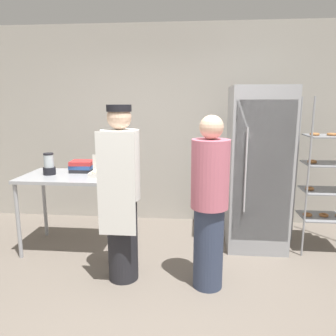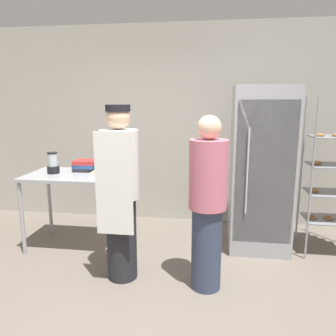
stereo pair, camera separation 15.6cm
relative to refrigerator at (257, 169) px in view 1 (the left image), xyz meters
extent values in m
plane|color=#6B6056|center=(-0.94, -1.48, -0.95)|extent=(14.00, 14.00, 0.00)
cube|color=#ADA89E|center=(-0.94, 0.85, 0.44)|extent=(6.40, 0.12, 2.78)
cube|color=#9EA0A5|center=(0.00, 0.01, 0.00)|extent=(0.68, 0.70, 1.90)
cube|color=gray|center=(0.00, -0.33, 0.02)|extent=(0.63, 0.02, 1.56)
cylinder|color=silver|center=(-0.19, -0.36, 0.05)|extent=(0.02, 0.02, 0.94)
cylinder|color=#93969B|center=(0.50, -0.28, -0.06)|extent=(0.02, 0.02, 1.79)
cylinder|color=#93969B|center=(0.50, 0.16, -0.06)|extent=(0.02, 0.02, 1.79)
cube|color=gray|center=(0.79, -0.06, -0.55)|extent=(0.53, 0.41, 0.01)
torus|color=#AD6B38|center=(0.60, -0.06, -0.53)|extent=(0.11, 0.11, 0.03)
torus|color=#AD6B38|center=(0.79, -0.06, -0.53)|extent=(0.11, 0.11, 0.03)
cube|color=gray|center=(0.79, -0.06, -0.24)|extent=(0.53, 0.41, 0.01)
torus|color=#AD6B38|center=(0.60, -0.06, -0.21)|extent=(0.10, 0.10, 0.03)
cube|color=gray|center=(0.79, -0.06, 0.08)|extent=(0.53, 0.41, 0.01)
torus|color=#AD6B38|center=(0.60, -0.06, 0.10)|extent=(0.10, 0.10, 0.04)
cube|color=gray|center=(0.79, -0.06, 0.40)|extent=(0.53, 0.41, 0.01)
torus|color=#AD6B38|center=(0.60, -0.06, 0.42)|extent=(0.11, 0.11, 0.03)
torus|color=#AD6B38|center=(0.79, -0.06, 0.42)|extent=(0.11, 0.11, 0.03)
cube|color=#9EA0A5|center=(-2.16, -0.30, -0.07)|extent=(1.11, 0.72, 0.04)
cylinder|color=#9EA0A5|center=(-2.68, -0.62, -0.52)|extent=(0.04, 0.04, 0.86)
cylinder|color=#9EA0A5|center=(-1.65, -0.62, -0.52)|extent=(0.04, 0.04, 0.86)
cylinder|color=#9EA0A5|center=(-2.68, 0.02, -0.52)|extent=(0.04, 0.04, 0.86)
cylinder|color=#9EA0A5|center=(-1.65, 0.02, -0.52)|extent=(0.04, 0.04, 0.86)
cube|color=silver|center=(-1.78, -0.34, -0.03)|extent=(0.28, 0.18, 0.05)
cube|color=silver|center=(-1.78, -0.25, 0.09)|extent=(0.27, 0.01, 0.18)
torus|color=beige|center=(-1.85, -0.39, 0.01)|extent=(0.08, 0.08, 0.02)
torus|color=beige|center=(-1.78, -0.39, 0.01)|extent=(0.08, 0.08, 0.02)
torus|color=beige|center=(-1.71, -0.39, 0.01)|extent=(0.08, 0.08, 0.02)
torus|color=beige|center=(-1.85, -0.34, 0.01)|extent=(0.08, 0.08, 0.02)
torus|color=beige|center=(-1.78, -0.34, 0.01)|extent=(0.08, 0.08, 0.02)
torus|color=beige|center=(-1.71, -0.34, 0.01)|extent=(0.08, 0.08, 0.02)
torus|color=beige|center=(-1.85, -0.30, 0.01)|extent=(0.08, 0.08, 0.02)
cylinder|color=black|center=(-2.42, -0.30, -0.01)|extent=(0.14, 0.14, 0.09)
cylinder|color=#B2BCC1|center=(-2.42, -0.30, 0.10)|extent=(0.11, 0.11, 0.15)
cylinder|color=black|center=(-2.42, -0.30, 0.19)|extent=(0.11, 0.11, 0.02)
cube|color=#232328|center=(-2.10, -0.11, -0.03)|extent=(0.27, 0.24, 0.04)
cube|color=#2D5193|center=(-2.10, -0.11, 0.01)|extent=(0.26, 0.23, 0.05)
cube|color=#B72D2D|center=(-2.10, -0.11, 0.05)|extent=(0.27, 0.24, 0.05)
cylinder|color=#232328|center=(-1.42, -0.94, -0.54)|extent=(0.29, 0.29, 0.82)
cylinder|color=silver|center=(-1.42, -0.94, 0.20)|extent=(0.36, 0.36, 0.65)
sphere|color=beige|center=(-1.42, -0.94, 0.64)|extent=(0.22, 0.22, 0.22)
cube|color=white|center=(-1.42, -1.13, 0.05)|extent=(0.34, 0.02, 0.94)
cylinder|color=black|center=(-1.42, -0.94, 0.72)|extent=(0.23, 0.23, 0.06)
cylinder|color=#333D56|center=(-0.59, -1.00, -0.56)|extent=(0.28, 0.28, 0.78)
cylinder|color=#C6667A|center=(-0.59, -1.00, 0.14)|extent=(0.34, 0.34, 0.62)
sphere|color=beige|center=(-0.59, -1.00, 0.56)|extent=(0.21, 0.21, 0.21)
camera|label=1|loc=(-0.70, -3.88, 0.78)|focal=35.00mm
camera|label=2|loc=(-0.55, -3.86, 0.78)|focal=35.00mm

